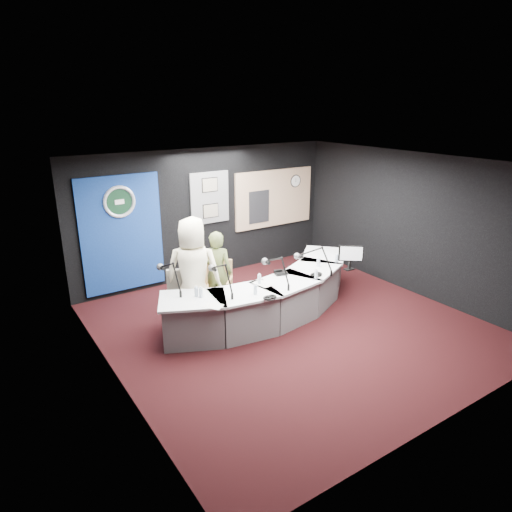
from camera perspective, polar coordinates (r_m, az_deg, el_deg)
ground at (r=8.05m, az=4.38°, el=-8.72°), size 6.00×6.00×0.00m
ceiling at (r=7.20m, az=4.95°, el=11.44°), size 6.00×6.00×0.02m
wall_back at (r=9.95m, az=-6.07°, el=5.27°), size 6.00×0.02×2.80m
wall_front at (r=5.64m, az=23.88°, el=-7.21°), size 6.00×0.02×2.80m
wall_left at (r=6.23m, az=-17.74°, el=-3.99°), size 0.02×6.00×2.80m
wall_right at (r=9.59m, az=18.96°, el=3.83°), size 0.02×6.00×2.80m
broadcast_desk at (r=8.26m, az=1.83°, el=-5.05°), size 4.50×1.90×0.75m
backdrop_panel at (r=9.27m, az=-16.41°, el=2.62°), size 1.60×0.05×2.30m
agency_seal at (r=9.08m, az=-16.71°, el=6.50°), size 0.63×0.07×0.63m
seal_center at (r=9.08m, az=-16.72°, el=6.51°), size 0.48×0.01×0.48m
pinboard at (r=9.87m, az=-5.80°, el=7.26°), size 0.90×0.04×1.10m
framed_photo_upper at (r=9.79m, az=-5.77°, el=8.83°), size 0.34×0.02×0.27m
framed_photo_lower at (r=9.90m, az=-5.67°, el=5.64°), size 0.34×0.02×0.27m
booth_window_frame at (r=10.79m, az=2.29°, el=7.25°), size 2.12×0.06×1.32m
booth_glow at (r=10.78m, az=2.32°, el=7.24°), size 2.00×0.02×1.20m
equipment_rack at (r=10.54m, az=0.38°, el=6.16°), size 0.55×0.02×0.75m
wall_clock at (r=11.05m, az=4.97°, el=9.33°), size 0.28×0.01×0.28m
armchair_left at (r=8.01m, az=-7.67°, el=-5.62°), size 0.63×0.63×0.85m
armchair_right at (r=8.40m, az=-4.85°, el=-4.28°), size 0.68×0.68×0.86m
draped_jacket at (r=8.08m, az=-9.25°, el=-3.98°), size 0.49×0.31×0.70m
person_man at (r=7.81m, az=-7.84°, el=-2.03°), size 1.12×1.02×1.92m
person_woman at (r=8.27m, az=-4.91°, el=-2.07°), size 0.67×0.65×1.55m
computer_monitor at (r=8.52m, az=11.70°, el=0.34°), size 0.35×0.29×0.30m
desk_phone at (r=8.23m, az=3.10°, el=-2.13°), size 0.25×0.22×0.05m
headphones_near at (r=8.25m, az=7.54°, el=-2.28°), size 0.22×0.22×0.04m
headphones_far at (r=7.25m, az=1.74°, el=-5.19°), size 0.22×0.22×0.04m
paper_stack at (r=7.03m, az=-5.40°, el=-6.23°), size 0.33×0.35×0.00m
notepad at (r=7.82m, az=0.88°, el=-3.46°), size 0.30×0.37×0.00m
boom_mic_a at (r=7.53m, az=-10.74°, el=-2.25°), size 0.20×0.74×0.60m
boom_mic_b at (r=7.37m, az=-4.33°, el=-2.46°), size 0.16×0.74×0.60m
boom_mic_c at (r=7.67m, az=2.57°, el=-1.55°), size 0.17×0.74×0.60m
boom_mic_d at (r=8.17m, az=7.30°, el=-0.39°), size 0.58×0.54×0.60m
water_bottles at (r=7.88m, az=3.10°, el=-2.60°), size 3.06×0.53×0.18m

